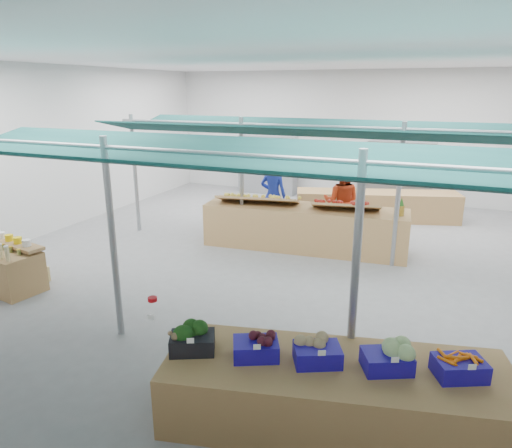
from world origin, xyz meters
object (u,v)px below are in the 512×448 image
(vendor_left, at_px, (273,195))
(crate_stack, at_px, (480,382))
(veg_counter, at_px, (335,393))
(fruit_counter, at_px, (304,228))
(vendor_right, at_px, (341,202))
(bottle_shelf, at_px, (4,266))

(vendor_left, bearing_deg, crate_stack, 124.96)
(veg_counter, bearing_deg, fruit_counter, 97.24)
(fruit_counter, relative_size, vendor_right, 2.50)
(fruit_counter, xyz_separation_m, crate_stack, (3.54, -4.48, -0.23))
(bottle_shelf, distance_m, crate_stack, 8.12)
(fruit_counter, bearing_deg, veg_counter, -75.11)
(crate_stack, relative_size, vendor_right, 0.29)
(vendor_left, bearing_deg, veg_counter, 110.72)
(veg_counter, xyz_separation_m, crate_stack, (1.52, 1.00, -0.10))
(bottle_shelf, xyz_separation_m, vendor_right, (5.17, 5.37, 0.52))
(vendor_left, bearing_deg, vendor_right, 174.61)
(crate_stack, bearing_deg, fruit_counter, 128.33)
(fruit_counter, height_order, vendor_right, vendor_right)
(veg_counter, xyz_separation_m, vendor_right, (-1.43, 6.58, 0.56))
(bottle_shelf, relative_size, fruit_counter, 0.38)
(crate_stack, xyz_separation_m, vendor_right, (-2.94, 5.58, 0.66))
(bottle_shelf, distance_m, vendor_left, 6.36)
(vendor_right, bearing_deg, crate_stack, 112.41)
(crate_stack, relative_size, vendor_left, 0.29)
(bottle_shelf, relative_size, vendor_left, 0.96)
(bottle_shelf, height_order, vendor_right, vendor_right)
(fruit_counter, bearing_deg, bottle_shelf, -142.35)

